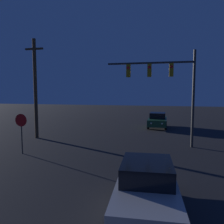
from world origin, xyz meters
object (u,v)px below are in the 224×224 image
object	(u,v)px
stop_sign	(21,126)
car_far	(157,120)
traffic_signal_mast	(167,81)
car_near	(147,187)
utility_pole	(35,87)

from	to	relation	value
stop_sign	car_far	bearing A→B (deg)	56.37
traffic_signal_mast	stop_sign	distance (m)	9.99
car_near	stop_sign	xyz separation A→B (m)	(-7.93, 4.89, 0.95)
car_far	traffic_signal_mast	distance (m)	8.90
car_far	traffic_signal_mast	bearing A→B (deg)	96.55
car_far	traffic_signal_mast	xyz separation A→B (m)	(0.73, -8.03, 3.77)
car_near	car_far	distance (m)	16.89
traffic_signal_mast	utility_pole	bearing A→B (deg)	178.01
stop_sign	utility_pole	world-z (taller)	utility_pole
car_near	stop_sign	world-z (taller)	stop_sign
traffic_signal_mast	stop_sign	world-z (taller)	traffic_signal_mast
car_near	traffic_signal_mast	distance (m)	9.66
car_near	car_far	size ratio (longest dim) A/B	1.01
car_far	utility_pole	distance (m)	12.78
car_near	car_far	bearing A→B (deg)	-93.40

